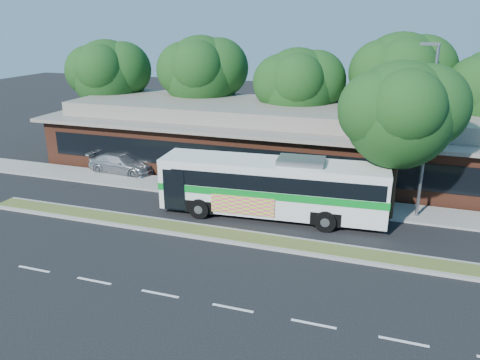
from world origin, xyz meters
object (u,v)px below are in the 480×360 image
Objects in this scene: lamp_post at (427,128)px; transit_bus at (273,183)px; sidewalk_tree at (408,113)px; sedan at (122,163)px.

lamp_post is 8.27m from transit_bus.
transit_bus is (-7.37, -2.23, -3.03)m from lamp_post.
lamp_post is 1.09× the size of sidewalk_tree.
sidewalk_tree reaches higher than sedan.
lamp_post reaches higher than transit_bus.
sedan is (-11.84, 4.03, -1.18)m from transit_bus.
lamp_post is at bearing 29.78° from sidewalk_tree.
transit_bus is 7.63m from sidewalk_tree.
transit_bus is at bearing -105.33° from sedan.
transit_bus reaches higher than sedan.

